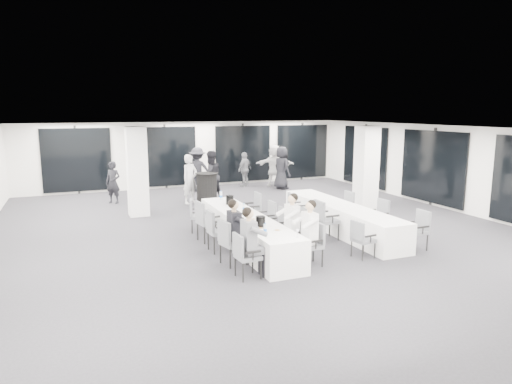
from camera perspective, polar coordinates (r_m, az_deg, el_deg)
room at (r=13.73m, az=1.98°, el=2.20°), size 14.04×16.04×2.84m
column_left at (r=14.76m, az=-14.64°, el=2.48°), size 0.60×0.60×2.80m
column_right at (r=15.28m, az=13.61°, el=2.78°), size 0.60×0.60×2.80m
banquet_table_main at (r=11.29m, az=-1.26°, el=-4.82°), size 0.90×5.00×0.75m
banquet_table_side at (r=12.77m, az=10.49°, el=-3.21°), size 0.90×5.00×0.75m
cocktail_table at (r=16.19m, az=-6.17°, el=0.44°), size 0.80×0.80×1.12m
chair_main_left_near at (r=9.09m, az=-1.48°, el=-7.63°), size 0.49×0.54×0.92m
chair_main_left_second at (r=9.85m, az=-3.27°, el=-5.95°), size 0.59×0.62×0.99m
chair_main_left_mid at (r=10.79m, az=-5.03°, el=-4.52°), size 0.53×0.58×0.99m
chair_main_left_fourth at (r=11.62m, az=-6.35°, el=-3.34°), size 0.59×0.64×1.04m
chair_main_left_far at (r=12.60m, az=-7.53°, el=-2.66°), size 0.55×0.58×0.90m
chair_main_right_near at (r=9.92m, az=7.20°, el=-6.13°), size 0.47×0.53×0.92m
chair_main_right_second at (r=10.64m, az=4.98°, el=-5.15°), size 0.49×0.53×0.86m
chair_main_right_mid at (r=11.43m, az=2.91°, el=-3.91°), size 0.51×0.55×0.90m
chair_main_right_fourth at (r=12.08m, az=1.46°, el=-3.07°), size 0.47×0.53×0.92m
chair_main_right_far at (r=13.01m, az=-0.34°, el=-1.94°), size 0.51×0.57×0.98m
chair_side_left_near at (r=10.56m, az=12.99°, el=-5.50°), size 0.49×0.53×0.86m
chair_side_left_mid at (r=11.84m, az=8.51°, el=-3.15°), size 0.53×0.59×1.03m
chair_side_left_far at (r=13.30m, az=4.87°, el=-1.84°), size 0.55×0.59×0.93m
chair_side_right_near at (r=11.59m, az=19.62°, el=-4.19°), size 0.48×0.54×0.95m
chair_side_right_mid at (r=12.72m, az=15.15°, el=-2.72°), size 0.51×0.56×0.93m
chair_side_right_far at (r=14.01m, az=11.17°, el=-1.50°), size 0.50×0.54×0.88m
seated_guest_a at (r=9.06m, az=-0.53°, el=-5.75°), size 0.50×0.38×1.44m
seated_guest_b at (r=9.85m, az=-2.40°, el=-4.44°), size 0.50×0.38×1.44m
seated_guest_c at (r=9.77m, az=6.40°, el=-4.63°), size 0.50×0.38×1.44m
seated_guest_d at (r=10.50m, az=4.21°, el=-3.54°), size 0.50×0.38×1.44m
standing_guest_a at (r=16.37m, az=-8.26°, el=2.01°), size 0.91×0.86×1.98m
standing_guest_b at (r=16.72m, az=-5.72°, el=2.42°), size 1.13×0.84×2.09m
standing_guest_c at (r=18.74m, az=-7.31°, el=3.16°), size 1.48×1.10×2.04m
standing_guest_d at (r=19.78m, az=-1.41°, el=3.13°), size 1.15×1.03×1.71m
standing_guest_e at (r=19.22m, az=3.23°, el=3.38°), size 0.81×1.09×2.03m
standing_guest_f at (r=19.93m, az=2.34°, el=3.69°), size 2.01×1.53×2.06m
standing_guest_g at (r=17.02m, az=-17.45°, el=1.48°), size 0.80×0.77×1.70m
standing_guest_h at (r=16.70m, az=14.24°, el=1.72°), size 0.97×1.04×1.84m
ice_bucket_near at (r=10.10m, az=0.57°, el=-3.72°), size 0.21×0.21×0.24m
ice_bucket_far at (r=12.52m, az=-3.31°, el=-1.00°), size 0.22×0.22×0.24m
water_bottle_a at (r=9.52m, az=1.16°, el=-4.67°), size 0.07×0.07×0.22m
water_bottle_b at (r=11.63m, az=-1.54°, el=-1.96°), size 0.06×0.06×0.20m
water_bottle_c at (r=13.17m, az=-4.40°, el=-0.45°), size 0.08×0.08×0.24m
plate_a at (r=10.00m, az=0.46°, el=-4.52°), size 0.19×0.19×0.03m
plate_b at (r=9.83m, az=2.67°, el=-4.80°), size 0.18×0.18×0.03m
plate_c at (r=10.79m, az=-0.39°, el=-3.41°), size 0.18×0.18×0.03m
wine_glass at (r=9.33m, az=5.20°, el=-4.90°), size 0.07×0.07×0.18m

